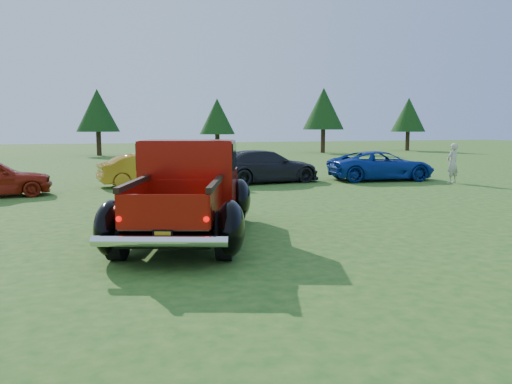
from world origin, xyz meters
name	(u,v)px	position (x,y,z in m)	size (l,w,h in m)	color
ground	(282,240)	(0.00, 0.00, 0.00)	(120.00, 120.00, 0.00)	#245719
tree_mid_left	(98,111)	(-3.00, 31.00, 3.38)	(3.20, 3.20, 5.00)	#332114
tree_mid_right	(217,117)	(6.00, 30.00, 2.97)	(2.82, 2.82, 4.40)	#332114
tree_east	(324,109)	(15.00, 29.50, 3.66)	(3.46, 3.46, 5.40)	#332114
tree_far_east	(408,115)	(24.00, 30.50, 3.25)	(3.07, 3.07, 4.80)	#332114
pickup_truck	(189,190)	(-1.59, 1.13, 0.90)	(3.70, 5.47, 1.91)	black
show_car_yellow	(149,170)	(-1.50, 9.90, 0.59)	(1.26, 3.60, 1.19)	#C3821A
show_car_grey	(265,166)	(2.95, 9.56, 0.63)	(1.78, 4.38, 1.27)	black
show_car_blue	(381,166)	(7.76, 8.94, 0.59)	(1.97, 4.27, 1.19)	navy
spectator	(453,163)	(9.79, 7.14, 0.77)	(0.56, 0.37, 1.55)	beige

